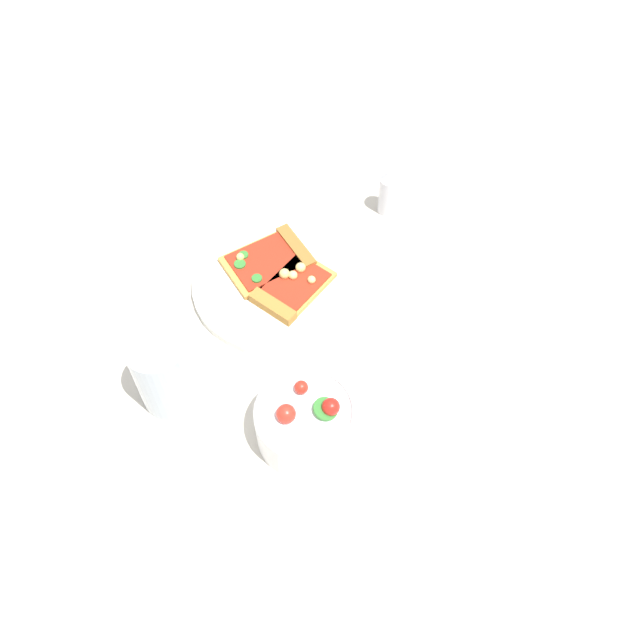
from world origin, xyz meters
name	(u,v)px	position (x,y,z in m)	size (l,w,h in m)	color
ground_plane	(272,299)	(0.00, 0.00, 0.00)	(2.40, 2.40, 0.00)	beige
plate	(279,282)	(0.02, 0.02, 0.01)	(0.26, 0.26, 0.01)	silver
pizza_slice_near	(272,259)	(0.03, 0.05, 0.02)	(0.13, 0.10, 0.02)	gold
pizza_slice_far	(290,289)	(0.02, -0.01, 0.02)	(0.13, 0.11, 0.02)	gold
salad_bowl	(307,421)	(-0.08, -0.21, 0.04)	(0.13, 0.13, 0.09)	white
soda_glass	(164,375)	(-0.20, -0.06, 0.06)	(0.08, 0.08, 0.12)	silver
paper_napkin	(443,367)	(0.13, -0.24, 0.00)	(0.15, 0.15, 0.00)	white
pepper_shaker	(388,192)	(0.26, 0.04, 0.04)	(0.03, 0.03, 0.08)	silver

